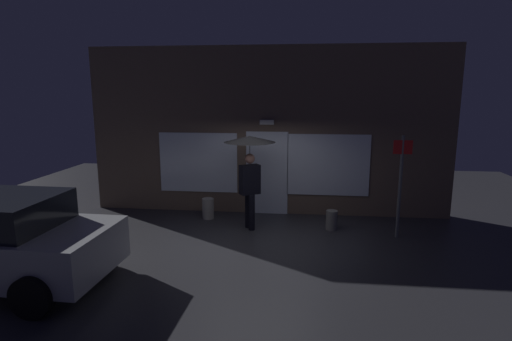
# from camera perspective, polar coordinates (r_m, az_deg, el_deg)

# --- Properties ---
(ground_plane) EXTENTS (18.00, 18.00, 0.00)m
(ground_plane) POSITION_cam_1_polar(r_m,az_deg,el_deg) (8.93, 0.30, -10.07)
(ground_plane) COLOR #2D2D33
(building_facade) EXTENTS (9.46, 0.48, 4.38)m
(building_facade) POSITION_cam_1_polar(r_m,az_deg,el_deg) (10.72, 1.64, 5.38)
(building_facade) COLOR brown
(building_facade) RESTS_ON ground
(person_with_umbrella) EXTENTS (1.19, 1.19, 2.22)m
(person_with_umbrella) POSITION_cam_1_polar(r_m,az_deg,el_deg) (9.37, -0.89, 1.84)
(person_with_umbrella) COLOR black
(person_with_umbrella) RESTS_ON ground
(street_sign_post) EXTENTS (0.40, 0.07, 2.29)m
(street_sign_post) POSITION_cam_1_polar(r_m,az_deg,el_deg) (9.41, 19.64, -1.34)
(street_sign_post) COLOR #595B60
(street_sign_post) RESTS_ON ground
(sidewalk_bollard) EXTENTS (0.27, 0.27, 0.46)m
(sidewalk_bollard) POSITION_cam_1_polar(r_m,az_deg,el_deg) (9.81, 10.58, -6.87)
(sidewalk_bollard) COLOR slate
(sidewalk_bollard) RESTS_ON ground
(sidewalk_bollard_2) EXTENTS (0.30, 0.30, 0.53)m
(sidewalk_bollard_2) POSITION_cam_1_polar(r_m,az_deg,el_deg) (10.53, -6.76, -5.32)
(sidewalk_bollard_2) COLOR #9E998E
(sidewalk_bollard_2) RESTS_ON ground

